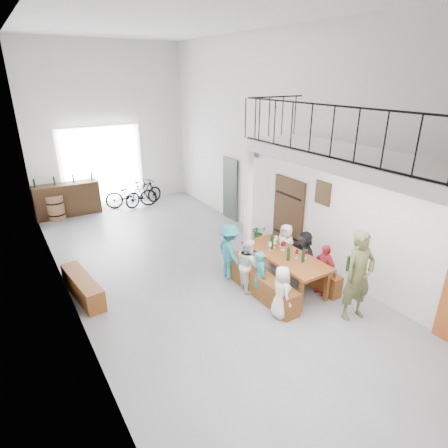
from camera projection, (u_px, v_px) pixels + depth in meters
floor at (192, 271)px, 9.09m from camera, size 12.00×12.00×0.00m
room_walls at (187, 120)px, 7.76m from camera, size 12.00×12.00×12.00m
gateway_portal at (102, 168)px, 13.04m from camera, size 2.80×0.08×2.80m
right_wall_decor at (337, 205)px, 8.29m from camera, size 0.07×8.28×5.07m
balcony at (372, 166)px, 6.49m from camera, size 1.52×5.62×4.00m
tasting_table at (285, 258)px, 8.19m from camera, size 0.87×2.14×0.79m
bench_inner at (259, 283)px, 8.08m from camera, size 0.37×2.27×0.52m
bench_wall at (303, 269)px, 8.68m from camera, size 0.30×2.10×0.48m
tableware at (283, 247)px, 8.21m from camera, size 0.48×1.07×0.35m
side_bench at (83, 287)px, 7.97m from camera, size 0.56×1.72×0.47m
oak_barrel at (56, 208)px, 12.13m from camera, size 0.54×0.54×0.80m
serving_counter at (67, 200)px, 12.48m from camera, size 2.07×0.59×1.09m
counter_bottles at (64, 180)px, 12.23m from camera, size 1.82×0.11×0.28m
guest_left_a at (281, 292)px, 7.21m from camera, size 0.44×0.59×1.08m
guest_left_b at (260, 275)px, 7.84m from camera, size 0.34×0.44×1.08m
guest_left_c at (248, 264)px, 8.13m from camera, size 0.59×0.68×1.21m
guest_left_d at (230, 252)px, 8.57m from camera, size 0.56×0.89×1.33m
guest_right_a at (324, 269)px, 7.99m from camera, size 0.32×0.69×1.15m
guest_right_b at (304, 255)px, 8.60m from camera, size 0.60×1.13×1.17m
guest_right_c at (285, 246)px, 9.06m from camera, size 0.50×0.63×1.13m
host_standing at (358, 276)px, 7.06m from camera, size 0.72×0.52×1.82m
potted_plant at (259, 233)px, 10.69m from camera, size 0.45×0.40×0.46m
bicycle_near at (131, 194)px, 13.24m from camera, size 1.90×1.08×0.94m
bicycle_far at (144, 193)px, 13.41m from camera, size 1.62×0.86×0.94m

